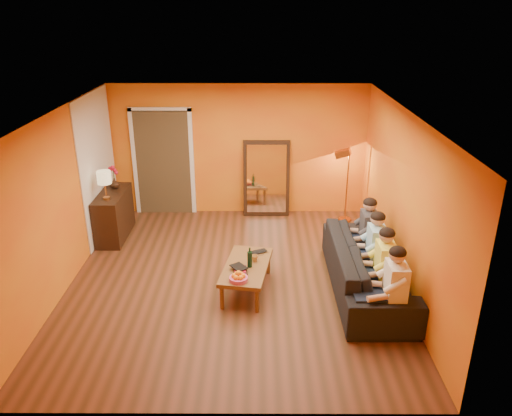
{
  "coord_description": "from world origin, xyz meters",
  "views": [
    {
      "loc": [
        0.38,
        -6.77,
        4.0
      ],
      "look_at": [
        0.35,
        0.5,
        1.0
      ],
      "focal_mm": 35.0,
      "sensor_mm": 36.0,
      "label": 1
    }
  ],
  "objects_px": {
    "person_far_right": "(368,234)",
    "vase": "(115,183)",
    "dog": "(342,255)",
    "person_far_left": "(395,290)",
    "sideboard": "(114,215)",
    "coffee_table": "(247,277)",
    "wine_bottle": "(250,257)",
    "person_mid_left": "(385,269)",
    "sofa": "(367,267)",
    "table_lamp": "(105,185)",
    "floor_lamp": "(347,186)",
    "laptop": "(259,253)",
    "mirror_frame": "(266,178)",
    "person_mid_right": "(376,250)",
    "tumbler": "(255,258)"
  },
  "relations": [
    {
      "from": "table_lamp",
      "to": "mirror_frame",
      "type": "bearing_deg",
      "value": 26.32
    },
    {
      "from": "coffee_table",
      "to": "wine_bottle",
      "type": "bearing_deg",
      "value": -35.71
    },
    {
      "from": "coffee_table",
      "to": "dog",
      "type": "bearing_deg",
      "value": 26.92
    },
    {
      "from": "floor_lamp",
      "to": "person_mid_right",
      "type": "xyz_separation_m",
      "value": [
        0.03,
        -2.47,
        -0.11
      ]
    },
    {
      "from": "mirror_frame",
      "to": "person_mid_right",
      "type": "bearing_deg",
      "value": -60.7
    },
    {
      "from": "coffee_table",
      "to": "person_far_left",
      "type": "distance_m",
      "value": 2.19
    },
    {
      "from": "floor_lamp",
      "to": "person_far_right",
      "type": "xyz_separation_m",
      "value": [
        0.03,
        -1.92,
        -0.11
      ]
    },
    {
      "from": "sideboard",
      "to": "vase",
      "type": "xyz_separation_m",
      "value": [
        0.0,
        0.25,
        0.52
      ]
    },
    {
      "from": "coffee_table",
      "to": "tumbler",
      "type": "bearing_deg",
      "value": 54.29
    },
    {
      "from": "laptop",
      "to": "wine_bottle",
      "type": "bearing_deg",
      "value": -133.66
    },
    {
      "from": "person_mid_left",
      "to": "wine_bottle",
      "type": "xyz_separation_m",
      "value": [
        -1.87,
        0.39,
        -0.03
      ]
    },
    {
      "from": "sideboard",
      "to": "coffee_table",
      "type": "distance_m",
      "value": 3.08
    },
    {
      "from": "sideboard",
      "to": "table_lamp",
      "type": "relative_size",
      "value": 2.31
    },
    {
      "from": "person_mid_left",
      "to": "sofa",
      "type": "bearing_deg",
      "value": 106.11
    },
    {
      "from": "coffee_table",
      "to": "person_far_left",
      "type": "bearing_deg",
      "value": -17.91
    },
    {
      "from": "coffee_table",
      "to": "laptop",
      "type": "xyz_separation_m",
      "value": [
        0.18,
        0.35,
        0.22
      ]
    },
    {
      "from": "table_lamp",
      "to": "person_far_right",
      "type": "relative_size",
      "value": 0.42
    },
    {
      "from": "floor_lamp",
      "to": "wine_bottle",
      "type": "height_order",
      "value": "floor_lamp"
    },
    {
      "from": "dog",
      "to": "person_far_right",
      "type": "bearing_deg",
      "value": 7.73
    },
    {
      "from": "mirror_frame",
      "to": "person_far_left",
      "type": "bearing_deg",
      "value": -68.03
    },
    {
      "from": "table_lamp",
      "to": "wine_bottle",
      "type": "bearing_deg",
      "value": -32.61
    },
    {
      "from": "floor_lamp",
      "to": "tumbler",
      "type": "relative_size",
      "value": 14.02
    },
    {
      "from": "dog",
      "to": "person_mid_left",
      "type": "bearing_deg",
      "value": -80.9
    },
    {
      "from": "mirror_frame",
      "to": "floor_lamp",
      "type": "height_order",
      "value": "mirror_frame"
    },
    {
      "from": "table_lamp",
      "to": "person_far_right",
      "type": "bearing_deg",
      "value": -11.46
    },
    {
      "from": "sideboard",
      "to": "person_mid_left",
      "type": "bearing_deg",
      "value": -27.62
    },
    {
      "from": "mirror_frame",
      "to": "table_lamp",
      "type": "xyz_separation_m",
      "value": [
        -2.79,
        -1.38,
        0.34
      ]
    },
    {
      "from": "wine_bottle",
      "to": "mirror_frame",
      "type": "bearing_deg",
      "value": 84.49
    },
    {
      "from": "coffee_table",
      "to": "laptop",
      "type": "bearing_deg",
      "value": 72.07
    },
    {
      "from": "person_far_left",
      "to": "person_mid_right",
      "type": "height_order",
      "value": "same"
    },
    {
      "from": "person_far_right",
      "to": "vase",
      "type": "height_order",
      "value": "person_far_right"
    },
    {
      "from": "person_mid_left",
      "to": "person_mid_right",
      "type": "relative_size",
      "value": 1.0
    },
    {
      "from": "table_lamp",
      "to": "person_mid_right",
      "type": "bearing_deg",
      "value": -18.19
    },
    {
      "from": "sofa",
      "to": "coffee_table",
      "type": "distance_m",
      "value": 1.8
    },
    {
      "from": "coffee_table",
      "to": "tumbler",
      "type": "xyz_separation_m",
      "value": [
        0.12,
        0.12,
        0.26
      ]
    },
    {
      "from": "dog",
      "to": "person_mid_right",
      "type": "distance_m",
      "value": 0.62
    },
    {
      "from": "table_lamp",
      "to": "person_mid_left",
      "type": "bearing_deg",
      "value": -24.44
    },
    {
      "from": "vase",
      "to": "person_mid_right",
      "type": "bearing_deg",
      "value": -24.44
    },
    {
      "from": "coffee_table",
      "to": "person_far_right",
      "type": "distance_m",
      "value": 2.07
    },
    {
      "from": "person_far_left",
      "to": "laptop",
      "type": "bearing_deg",
      "value": 142.46
    },
    {
      "from": "floor_lamp",
      "to": "sideboard",
      "type": "bearing_deg",
      "value": -154.41
    },
    {
      "from": "person_mid_right",
      "to": "vase",
      "type": "height_order",
      "value": "person_mid_right"
    },
    {
      "from": "sofa",
      "to": "dog",
      "type": "relative_size",
      "value": 3.73
    },
    {
      "from": "coffee_table",
      "to": "wine_bottle",
      "type": "xyz_separation_m",
      "value": [
        0.05,
        -0.05,
        0.37
      ]
    },
    {
      "from": "coffee_table",
      "to": "tumbler",
      "type": "height_order",
      "value": "tumbler"
    },
    {
      "from": "sofa",
      "to": "laptop",
      "type": "bearing_deg",
      "value": 78.21
    },
    {
      "from": "sofa",
      "to": "person_far_left",
      "type": "xyz_separation_m",
      "value": [
        0.13,
        -1.0,
        0.23
      ]
    },
    {
      "from": "dog",
      "to": "person_far_right",
      "type": "xyz_separation_m",
      "value": [
        0.43,
        0.19,
        0.27
      ]
    },
    {
      "from": "floor_lamp",
      "to": "person_mid_left",
      "type": "bearing_deg",
      "value": -73.45
    },
    {
      "from": "dog",
      "to": "person_far_left",
      "type": "bearing_deg",
      "value": -89.82
    }
  ]
}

